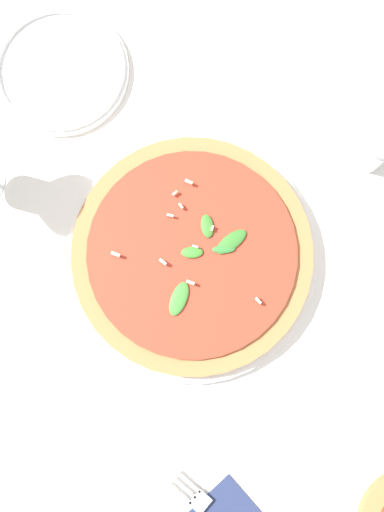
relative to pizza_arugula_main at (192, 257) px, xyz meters
The scene contains 4 objects.
ground_plane 0.02m from the pizza_arugula_main, 59.16° to the right, with size 6.00×6.00×0.00m, color silver.
pizza_arugula_main is the anchor object (origin of this frame).
side_plate_white 0.33m from the pizza_arugula_main, 25.78° to the right, with size 0.19×0.19×0.02m.
shaker_pepper 0.28m from the pizza_arugula_main, 121.21° to the right, with size 0.03×0.03×0.07m.
Camera 1 is at (-0.06, 0.11, 0.81)m, focal length 42.00 mm.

